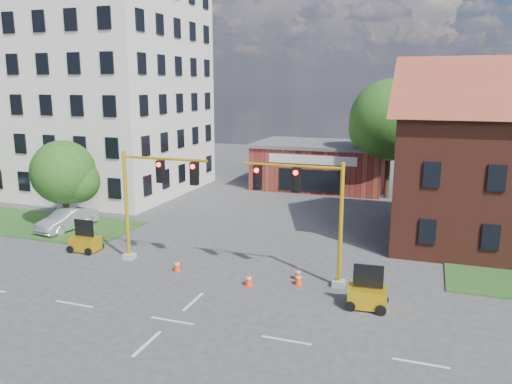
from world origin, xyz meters
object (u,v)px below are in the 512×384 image
signal_mast_west (152,194)px  signal_mast_east (308,207)px  trailer_west (85,242)px  pickup_white (472,229)px  trailer_east (367,295)px

signal_mast_west → signal_mast_east: (8.71, 0.00, 0.00)m
trailer_west → signal_mast_east: bearing=-1.7°
signal_mast_west → pickup_white: (17.07, 10.00, -3.12)m
signal_mast_east → trailer_west: (-13.58, 0.30, -3.34)m
trailer_east → signal_mast_east: bearing=143.7°
signal_mast_east → trailer_west: size_ratio=3.34×
signal_mast_west → pickup_white: 20.03m
trailer_west → trailer_east: 17.00m
signal_mast_west → trailer_west: size_ratio=3.34×
signal_mast_east → trailer_west: bearing=178.7°
signal_mast_east → pickup_white: bearing=50.1°
pickup_white → trailer_east: bearing=148.6°
trailer_east → pickup_white: size_ratio=0.33×
signal_mast_west → trailer_west: signal_mast_west is taller
signal_mast_west → trailer_east: signal_mast_west is taller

